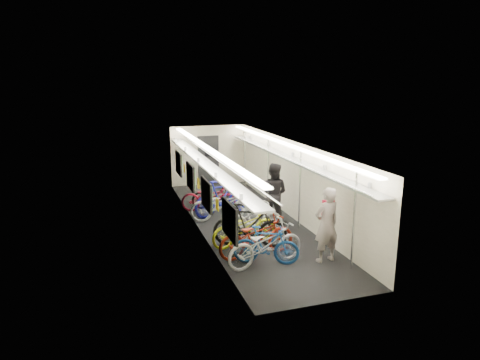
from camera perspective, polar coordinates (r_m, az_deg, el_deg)
train_car_shell at (r=13.12m, az=-1.55°, el=2.03°), size 10.00×10.00×10.00m
bicycle_0 at (r=9.99m, az=3.42°, el=-8.58°), size 2.04×1.04×1.03m
bicycle_1 at (r=10.07m, az=3.50°, el=-8.67°), size 1.60×1.03×0.93m
bicycle_2 at (r=10.46m, az=2.23°, el=-7.49°), size 2.05×0.92×1.04m
bicycle_3 at (r=11.02m, az=1.30°, el=-6.05°), size 1.97×1.30×1.16m
bicycle_4 at (r=11.14m, az=0.56°, el=-6.31°), size 1.95×1.02×0.98m
bicycle_5 at (r=11.78m, az=1.91°, el=-5.15°), size 1.68×0.59×0.99m
bicycle_6 at (r=12.99m, az=-2.40°, el=-3.30°), size 2.02×0.94×1.02m
bicycle_7 at (r=13.46m, az=-2.44°, el=-2.37°), size 2.02×1.08×1.17m
bicycle_8 at (r=13.96m, az=-4.18°, el=-2.31°), size 1.89×1.10×0.94m
bicycle_9 at (r=14.18m, az=-3.37°, el=-2.07°), size 1.61×0.84×0.93m
passenger_near at (r=10.26m, az=11.45°, el=-5.88°), size 0.72×0.53×1.82m
passenger_mid at (r=12.74m, az=4.43°, el=-1.78°), size 1.13×1.09×1.83m
backpack at (r=10.29m, az=11.67°, el=-3.65°), size 0.27×0.17×0.38m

